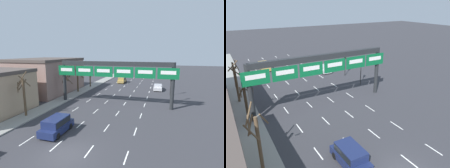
% 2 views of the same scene
% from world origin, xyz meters
% --- Properties ---
extents(lane_dashes, '(10.02, 67.00, 0.01)m').
position_xyz_m(lane_dashes, '(-0.00, 13.50, 0.00)').
color(lane_dashes, white).
rests_on(lane_dashes, ground_plane).
extents(sign_gantry, '(19.73, 0.70, 7.10)m').
position_xyz_m(sign_gantry, '(0.00, 14.94, 5.57)').
color(sign_gantry, '#232628').
rests_on(sign_gantry, ground_plane).
extents(suv_gold, '(1.89, 4.34, 1.61)m').
position_xyz_m(suv_gold, '(-3.39, 35.85, 0.90)').
color(suv_gold, '#A88947').
rests_on(suv_gold, ground_plane).
extents(suv_navy, '(1.95, 4.11, 1.75)m').
position_xyz_m(suv_navy, '(-3.10, 3.34, 0.97)').
color(suv_navy, '#19234C').
rests_on(suv_navy, ground_plane).
extents(car_silver, '(1.86, 4.45, 1.33)m').
position_xyz_m(car_silver, '(6.67, 28.60, 0.72)').
color(car_silver, '#B7B7BC').
rests_on(car_silver, ground_plane).
extents(traffic_light_near_gantry, '(0.30, 0.35, 4.24)m').
position_xyz_m(traffic_light_near_gantry, '(9.20, 24.30, 3.05)').
color(traffic_light_near_gantry, black).
rests_on(traffic_light_near_gantry, ground_plane).
extents(traffic_light_mid_block, '(0.30, 0.35, 4.64)m').
position_xyz_m(traffic_light_mid_block, '(9.01, 18.92, 3.31)').
color(traffic_light_mid_block, black).
rests_on(traffic_light_mid_block, ground_plane).
extents(tree_bare_closest, '(2.00, 1.87, 5.95)m').
position_xyz_m(tree_bare_closest, '(-9.97, 6.42, 3.16)').
color(tree_bare_closest, brown).
rests_on(tree_bare_closest, sidewalk_left).
extents(tree_bare_second, '(2.15, 2.39, 5.04)m').
position_xyz_m(tree_bare_second, '(-9.47, 16.19, 2.83)').
color(tree_bare_second, brown).
rests_on(tree_bare_second, sidewalk_left).
extents(tree_bare_third, '(1.62, 1.36, 4.69)m').
position_xyz_m(tree_bare_third, '(-9.58, 27.68, 2.55)').
color(tree_bare_third, brown).
rests_on(tree_bare_third, sidewalk_left).
extents(tree_bare_furthest, '(2.10, 2.11, 5.73)m').
position_xyz_m(tree_bare_furthest, '(-9.76, 21.58, 3.14)').
color(tree_bare_furthest, brown).
rests_on(tree_bare_furthest, sidewalk_left).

